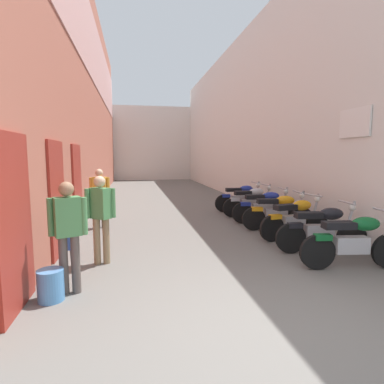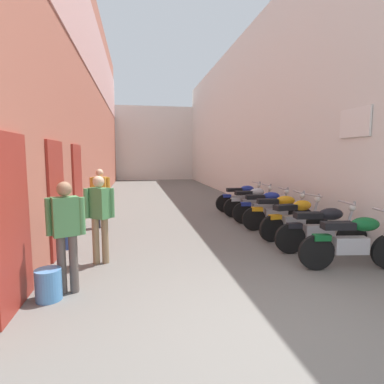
% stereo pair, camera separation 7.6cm
% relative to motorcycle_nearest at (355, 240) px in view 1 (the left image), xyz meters
% --- Properties ---
extents(ground_plane, '(38.03, 38.03, 0.00)m').
position_rel_motorcycle_nearest_xyz_m(ground_plane, '(-2.09, 7.35, -0.50)').
color(ground_plane, '#66635E').
extents(building_left, '(0.45, 22.03, 8.56)m').
position_rel_motorcycle_nearest_xyz_m(building_left, '(-5.30, 9.31, 3.82)').
color(building_left, '#B76651').
rests_on(building_left, ground).
extents(building_right, '(0.45, 22.03, 7.04)m').
position_rel_motorcycle_nearest_xyz_m(building_right, '(1.14, 9.35, 3.02)').
color(building_right, silver).
rests_on(building_right, ground).
extents(building_far_end, '(9.05, 2.00, 5.77)m').
position_rel_motorcycle_nearest_xyz_m(building_far_end, '(-2.09, 21.37, 2.39)').
color(building_far_end, silver).
rests_on(building_far_end, ground).
extents(motorcycle_nearest, '(1.84, 0.58, 1.04)m').
position_rel_motorcycle_nearest_xyz_m(motorcycle_nearest, '(0.00, 0.00, 0.00)').
color(motorcycle_nearest, black).
rests_on(motorcycle_nearest, ground).
extents(motorcycle_second, '(1.85, 0.58, 1.04)m').
position_rel_motorcycle_nearest_xyz_m(motorcycle_second, '(0.00, 0.92, 0.00)').
color(motorcycle_second, black).
rests_on(motorcycle_second, ground).
extents(motorcycle_third, '(1.84, 0.58, 1.04)m').
position_rel_motorcycle_nearest_xyz_m(motorcycle_third, '(-0.00, 1.95, 0.00)').
color(motorcycle_third, black).
rests_on(motorcycle_third, ground).
extents(motorcycle_fourth, '(1.84, 0.58, 1.04)m').
position_rel_motorcycle_nearest_xyz_m(motorcycle_fourth, '(-0.00, 2.82, 0.00)').
color(motorcycle_fourth, black).
rests_on(motorcycle_fourth, ground).
extents(motorcycle_fifth, '(1.85, 0.58, 1.04)m').
position_rel_motorcycle_nearest_xyz_m(motorcycle_fifth, '(0.00, 3.66, 0.00)').
color(motorcycle_fifth, black).
rests_on(motorcycle_fifth, ground).
extents(motorcycle_sixth, '(1.85, 0.58, 1.04)m').
position_rel_motorcycle_nearest_xyz_m(motorcycle_sixth, '(0.00, 4.68, 0.00)').
color(motorcycle_sixth, black).
rests_on(motorcycle_sixth, ground).
extents(motorcycle_seventh, '(1.85, 0.58, 1.04)m').
position_rel_motorcycle_nearest_xyz_m(motorcycle_seventh, '(0.00, 5.59, 0.00)').
color(motorcycle_seventh, black).
rests_on(motorcycle_seventh, ground).
extents(pedestrian_by_doorway, '(0.52, 0.32, 1.57)m').
position_rel_motorcycle_nearest_xyz_m(pedestrian_by_doorway, '(-4.55, -0.09, 0.42)').
color(pedestrian_by_doorway, '#564C47').
rests_on(pedestrian_by_doorway, ground).
extents(pedestrian_mid_alley, '(0.52, 0.37, 1.57)m').
position_rel_motorcycle_nearest_xyz_m(pedestrian_mid_alley, '(-4.23, 1.08, 0.42)').
color(pedestrian_mid_alley, '#8C7251').
rests_on(pedestrian_mid_alley, ground).
extents(pedestrian_further_down, '(0.52, 0.26, 1.57)m').
position_rel_motorcycle_nearest_xyz_m(pedestrian_further_down, '(-4.53, 3.98, 0.42)').
color(pedestrian_further_down, '#383842').
rests_on(pedestrian_further_down, ground).
extents(water_jug_near_door, '(0.34, 0.34, 0.42)m').
position_rel_motorcycle_nearest_xyz_m(water_jug_near_door, '(-4.76, -0.28, -0.29)').
color(water_jug_near_door, '#4C8CCC').
rests_on(water_jug_near_door, ground).
extents(umbrella_leaning, '(0.20, 0.35, 0.97)m').
position_rel_motorcycle_nearest_xyz_m(umbrella_leaning, '(-4.70, 0.69, 0.18)').
color(umbrella_leaning, '#4C4C4C').
rests_on(umbrella_leaning, ground).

